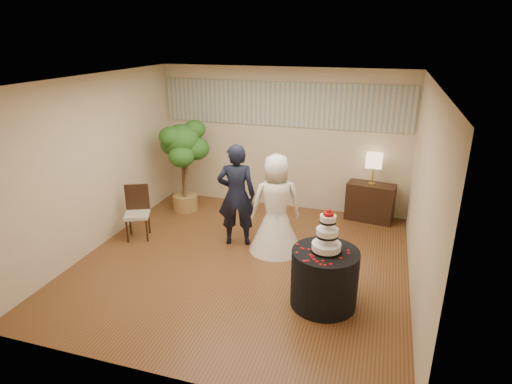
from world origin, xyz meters
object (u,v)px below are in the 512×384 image
(side_chair, at_px, (137,213))
(console, at_px, (370,202))
(groom, at_px, (236,195))
(table_lamp, at_px, (373,169))
(bride, at_px, (276,204))
(wedding_cake, at_px, (327,231))
(ficus_tree, at_px, (183,166))
(cake_table, at_px, (324,278))

(side_chair, bearing_deg, console, 3.34)
(groom, height_order, table_lamp, groom)
(bride, xyz_separation_m, console, (1.42, 1.69, -0.45))
(wedding_cake, distance_m, ficus_tree, 3.98)
(console, relative_size, ficus_tree, 0.47)
(table_lamp, height_order, ficus_tree, ficus_tree)
(bride, distance_m, ficus_tree, 2.45)
(bride, distance_m, table_lamp, 2.22)
(cake_table, bearing_deg, table_lamp, 81.79)
(ficus_tree, bearing_deg, wedding_cake, -37.25)
(groom, bearing_deg, cake_table, 126.42)
(cake_table, xyz_separation_m, table_lamp, (0.43, 2.99, 0.63))
(cake_table, bearing_deg, groom, 141.53)
(table_lamp, height_order, side_chair, table_lamp)
(bride, relative_size, console, 1.87)
(wedding_cake, relative_size, console, 0.66)
(groom, height_order, wedding_cake, groom)
(side_chair, bearing_deg, wedding_cake, -40.52)
(bride, xyz_separation_m, table_lamp, (1.42, 1.69, 0.20))
(bride, bearing_deg, wedding_cake, 106.04)
(console, bearing_deg, side_chair, -144.14)
(cake_table, bearing_deg, console, 81.79)
(wedding_cake, bearing_deg, table_lamp, 81.79)
(groom, xyz_separation_m, bride, (0.69, -0.04, -0.05))
(wedding_cake, distance_m, table_lamp, 3.02)
(cake_table, height_order, wedding_cake, wedding_cake)
(ficus_tree, bearing_deg, table_lamp, 9.07)
(bride, relative_size, ficus_tree, 0.88)
(bride, height_order, ficus_tree, ficus_tree)
(groom, relative_size, table_lamp, 3.01)
(groom, height_order, bride, groom)
(wedding_cake, bearing_deg, side_chair, 163.43)
(groom, relative_size, ficus_tree, 0.94)
(groom, height_order, console, groom)
(console, bearing_deg, groom, -133.34)
(groom, relative_size, console, 1.99)
(cake_table, distance_m, console, 3.02)
(table_lamp, bearing_deg, ficus_tree, -170.93)
(bride, xyz_separation_m, cake_table, (0.99, -1.29, -0.43))
(groom, distance_m, table_lamp, 2.68)
(wedding_cake, xyz_separation_m, table_lamp, (0.43, 2.99, -0.05))
(groom, xyz_separation_m, cake_table, (1.68, -1.33, -0.48))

